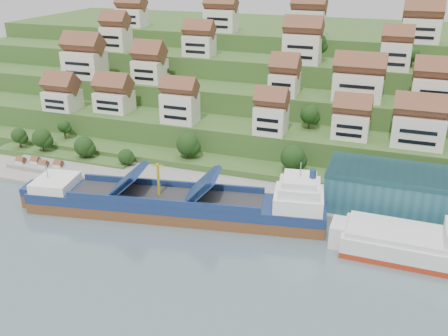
% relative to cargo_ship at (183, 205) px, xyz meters
% --- Properties ---
extents(ground, '(300.00, 300.00, 0.00)m').
position_rel_cargo_ship_xyz_m(ground, '(10.04, -0.32, -3.09)').
color(ground, slate).
rests_on(ground, ground).
extents(quay, '(180.00, 14.00, 2.20)m').
position_rel_cargo_ship_xyz_m(quay, '(30.04, 14.68, -1.99)').
color(quay, gray).
rests_on(quay, ground).
extents(pebble_beach, '(45.00, 20.00, 1.00)m').
position_rel_cargo_ship_xyz_m(pebble_beach, '(-47.96, 11.68, -2.59)').
color(pebble_beach, gray).
rests_on(pebble_beach, ground).
extents(hillside, '(260.00, 128.00, 31.00)m').
position_rel_cargo_ship_xyz_m(hillside, '(10.04, 103.23, 7.57)').
color(hillside, '#2D4C1E').
rests_on(hillside, ground).
extents(hillside_village, '(154.30, 62.32, 29.06)m').
position_rel_cargo_ship_xyz_m(hillside_village, '(13.56, 60.09, 21.32)').
color(hillside_village, silver).
rests_on(hillside_village, ground).
extents(hillside_trees, '(140.59, 62.17, 31.93)m').
position_rel_cargo_ship_xyz_m(hillside_trees, '(0.36, 41.00, 12.24)').
color(hillside_trees, '#1C3D14').
rests_on(hillside_trees, ground).
extents(flagpole, '(1.28, 0.16, 8.00)m').
position_rel_cargo_ship_xyz_m(flagpole, '(28.15, 9.68, 3.80)').
color(flagpole, gray).
rests_on(flagpole, quay).
extents(beach_huts, '(14.40, 3.70, 2.20)m').
position_rel_cargo_ship_xyz_m(beach_huts, '(-49.96, 10.43, -0.99)').
color(beach_huts, white).
rests_on(beach_huts, pebble_beach).
extents(cargo_ship, '(73.03, 22.98, 15.93)m').
position_rel_cargo_ship_xyz_m(cargo_ship, '(0.00, 0.00, 0.00)').
color(cargo_ship, brown).
rests_on(cargo_ship, ground).
extents(second_ship, '(32.43, 12.44, 9.35)m').
position_rel_cargo_ship_xyz_m(second_ship, '(55.03, -0.02, -0.26)').
color(second_ship, '#9A2810').
rests_on(second_ship, ground).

